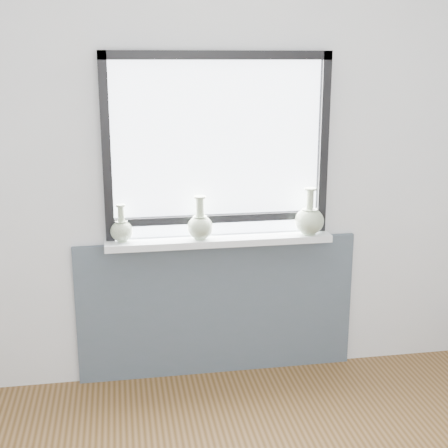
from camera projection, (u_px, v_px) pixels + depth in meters
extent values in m
cube|color=silver|center=(216.00, 166.00, 3.62)|extent=(3.60, 0.02, 2.60)
cube|color=#46505F|center=(218.00, 308.00, 3.82)|extent=(1.70, 0.03, 0.86)
cube|color=white|center=(219.00, 240.00, 3.64)|extent=(1.32, 0.18, 0.04)
cube|color=black|center=(106.00, 149.00, 3.44)|extent=(0.05, 0.06, 1.05)
cube|color=black|center=(323.00, 144.00, 3.65)|extent=(0.05, 0.06, 1.05)
cube|color=black|center=(218.00, 55.00, 3.42)|extent=(1.30, 0.06, 0.05)
cube|color=black|center=(218.00, 218.00, 3.65)|extent=(1.20, 0.05, 0.04)
cube|color=white|center=(217.00, 150.00, 3.58)|extent=(1.20, 0.01, 1.00)
cylinder|color=#A2B594|center=(122.00, 241.00, 3.55)|extent=(0.06, 0.06, 0.01)
ellipsoid|color=#A2B594|center=(122.00, 231.00, 3.53)|extent=(0.13, 0.13, 0.12)
cone|color=#A2B594|center=(121.00, 223.00, 3.52)|extent=(0.07, 0.07, 0.03)
cylinder|color=#A2B594|center=(121.00, 215.00, 3.51)|extent=(0.04, 0.04, 0.10)
cylinder|color=#A2B594|center=(121.00, 205.00, 3.49)|extent=(0.05, 0.05, 0.01)
cylinder|color=#A2B594|center=(200.00, 238.00, 3.59)|extent=(0.07, 0.07, 0.01)
ellipsoid|color=#A2B594|center=(200.00, 227.00, 3.58)|extent=(0.15, 0.15, 0.14)
cone|color=#A2B594|center=(200.00, 219.00, 3.56)|extent=(0.08, 0.08, 0.03)
cylinder|color=#A2B594|center=(200.00, 209.00, 3.55)|extent=(0.05, 0.05, 0.12)
cylinder|color=#A2B594|center=(200.00, 197.00, 3.53)|extent=(0.07, 0.07, 0.01)
cylinder|color=#A2B594|center=(309.00, 233.00, 3.69)|extent=(0.08, 0.08, 0.01)
ellipsoid|color=#A2B594|center=(309.00, 221.00, 3.67)|extent=(0.17, 0.17, 0.16)
cone|color=#A2B594|center=(310.00, 211.00, 3.66)|extent=(0.09, 0.09, 0.03)
cylinder|color=#A2B594|center=(310.00, 201.00, 3.64)|extent=(0.04, 0.04, 0.13)
cylinder|color=#A2B594|center=(310.00, 189.00, 3.62)|extent=(0.07, 0.07, 0.01)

